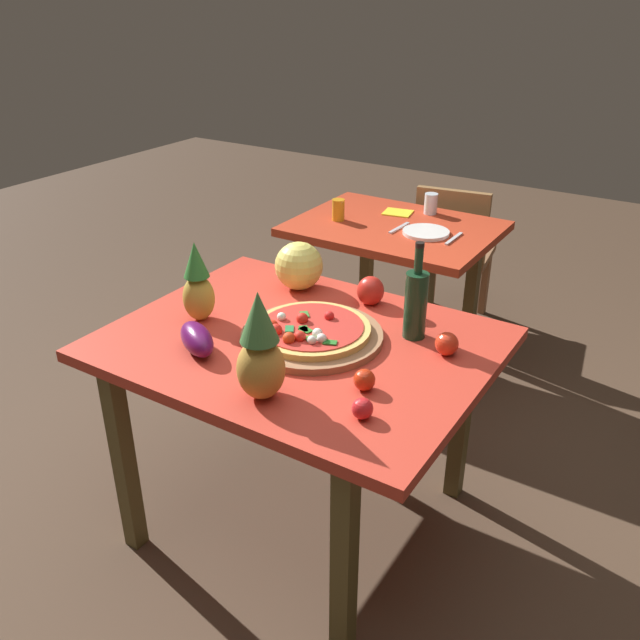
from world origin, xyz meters
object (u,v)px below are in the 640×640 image
object	(u,v)px
melon	(299,266)
fork_utensil	(399,228)
dining_chair	(453,248)
wine_bottle	(416,303)
knife_utensil	(454,239)
pizza	(310,329)
eggplant	(197,339)
tomato_beside_pepper	(447,344)
drinking_glass_juice	(338,210)
napkin_folded	(398,213)
bell_pepper	(370,291)
pineapple_right	(260,351)
tomato_near_board	(362,408)
tomato_by_bottle	(414,311)
drinking_glass_water	(431,204)
tomato_at_corner	(364,380)
pineapple_left	(198,286)
display_table	(300,362)
background_table	(394,249)
pizza_board	(312,336)
dinner_plate	(426,232)

from	to	relation	value
melon	fork_utensil	xyz separation A→B (m)	(0.02, 0.83, -0.09)
dining_chair	fork_utensil	xyz separation A→B (m)	(-0.05, -0.63, 0.30)
wine_bottle	knife_utensil	distance (m)	0.99
wine_bottle	pizza	bearing A→B (deg)	-143.36
eggplant	tomato_beside_pepper	bearing A→B (deg)	30.92
drinking_glass_juice	knife_utensil	bearing A→B (deg)	4.60
melon	drinking_glass_juice	distance (m)	0.84
dining_chair	napkin_folded	xyz separation A→B (m)	(-0.16, -0.42, 0.30)
fork_utensil	bell_pepper	bearing A→B (deg)	-67.74
pineapple_right	napkin_folded	size ratio (longest dim) A/B	2.37
bell_pepper	tomato_near_board	size ratio (longest dim) A/B	1.82
tomato_by_bottle	fork_utensil	world-z (taller)	tomato_by_bottle
tomato_near_board	drinking_glass_water	bearing A→B (deg)	108.25
dining_chair	melon	bearing A→B (deg)	78.83
eggplant	tomato_at_corner	size ratio (longest dim) A/B	3.07
pineapple_left	melon	distance (m)	0.43
display_table	pizza	world-z (taller)	pizza
background_table	pineapple_left	size ratio (longest dim) A/B	3.33
bell_pepper	napkin_folded	size ratio (longest dim) A/B	0.79
tomato_by_bottle	napkin_folded	size ratio (longest dim) A/B	0.43
pineapple_left	tomato_by_bottle	distance (m)	0.76
tomato_near_board	tomato_at_corner	distance (m)	0.14
pizza_board	dinner_plate	xyz separation A→B (m)	(-0.11, 1.15, -0.00)
pineapple_left	drinking_glass_juice	world-z (taller)	pineapple_left
wine_bottle	napkin_folded	distance (m)	1.33
wine_bottle	pizza_board	bearing A→B (deg)	-144.21
dinner_plate	fork_utensil	size ratio (longest dim) A/B	1.22
display_table	tomato_at_corner	distance (m)	0.39
tomato_near_board	bell_pepper	bearing A→B (deg)	116.81
fork_utensil	knife_utensil	xyz separation A→B (m)	(0.28, 0.00, 0.00)
fork_utensil	tomato_beside_pepper	bearing A→B (deg)	-53.43
pizza	pizza_board	bearing A→B (deg)	74.45
dinner_plate	napkin_folded	xyz separation A→B (m)	(-0.25, 0.21, -0.01)
pineapple_right	pizza	bearing A→B (deg)	100.67
pineapple_right	drinking_glass_water	world-z (taller)	pineapple_right
display_table	tomato_at_corner	size ratio (longest dim) A/B	19.16
display_table	tomato_beside_pepper	world-z (taller)	tomato_beside_pepper
background_table	bell_pepper	distance (m)	0.92
tomato_beside_pepper	wine_bottle	bearing A→B (deg)	158.42
pineapple_left	pizza	bearing A→B (deg)	10.64
bell_pepper	eggplant	xyz separation A→B (m)	(-0.30, -0.61, -0.01)
pineapple_left	eggplant	distance (m)	0.25
pineapple_right	drinking_glass_water	xyz separation A→B (m)	(-0.28, 1.81, -0.10)
dinner_plate	dining_chair	bearing A→B (deg)	98.53
pizza_board	tomato_near_board	bearing A→B (deg)	-40.13
dining_chair	napkin_folded	size ratio (longest dim) A/B	6.07
background_table	pizza	distance (m)	1.25
bell_pepper	drinking_glass_juice	bearing A→B (deg)	128.01
tomato_by_bottle	dinner_plate	distance (m)	0.90
knife_utensil	wine_bottle	bearing A→B (deg)	-75.21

